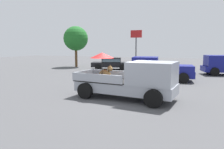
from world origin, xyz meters
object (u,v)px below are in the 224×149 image
(pickup_truck_main, at_px, (133,80))
(parked_sedan_near, at_px, (111,63))
(pickup_truck_red, at_px, (158,69))
(motel_sign, at_px, (136,41))

(pickup_truck_main, xyz_separation_m, parked_sedan_near, (-6.15, 12.61, -0.23))
(pickup_truck_red, bearing_deg, parked_sedan_near, -51.49)
(parked_sedan_near, bearing_deg, motel_sign, -139.68)
(parked_sedan_near, height_order, motel_sign, motel_sign)
(pickup_truck_main, xyz_separation_m, motel_sign, (-4.10, 15.83, 2.28))
(pickup_truck_main, relative_size, parked_sedan_near, 1.13)
(pickup_truck_main, relative_size, motel_sign, 1.14)
(pickup_truck_main, height_order, pickup_truck_red, pickup_truck_main)
(pickup_truck_red, xyz_separation_m, motel_sign, (-4.28, 9.34, 2.38))
(pickup_truck_red, relative_size, motel_sign, 1.09)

